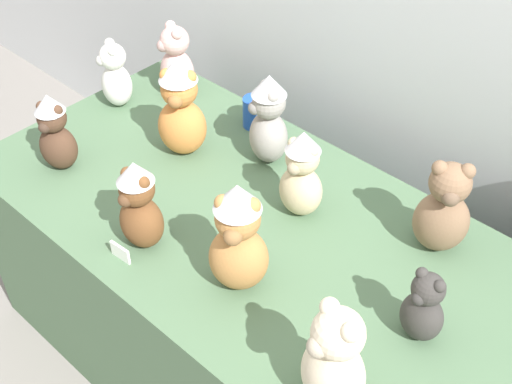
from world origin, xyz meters
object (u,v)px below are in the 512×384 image
(teddy_bear_cocoa, at_px, (55,133))
(teddy_bear_charcoal, at_px, (423,308))
(display_table, at_px, (256,303))
(teddy_bear_chestnut, at_px, (139,206))
(teddy_bear_sand, at_px, (301,175))
(teddy_bear_ash, at_px, (268,120))
(teddy_bear_blush, at_px, (176,63))
(teddy_bear_ginger, at_px, (181,108))
(teddy_bear_snow, at_px, (115,76))
(teddy_bear_mocha, at_px, (444,210))
(teddy_bear_caramel, at_px, (238,239))
(teddy_bear_cream, at_px, (334,361))
(party_cup_blue, at_px, (254,112))

(teddy_bear_cocoa, xyz_separation_m, teddy_bear_charcoal, (1.21, 0.21, -0.03))
(display_table, height_order, teddy_bear_chestnut, teddy_bear_chestnut)
(teddy_bear_sand, bearing_deg, teddy_bear_ash, 146.21)
(teddy_bear_cocoa, bearing_deg, teddy_bear_sand, 6.84)
(teddy_bear_chestnut, bearing_deg, teddy_bear_sand, 55.94)
(teddy_bear_blush, distance_m, teddy_bear_ginger, 0.36)
(teddy_bear_charcoal, relative_size, teddy_bear_snow, 0.88)
(teddy_bear_ash, bearing_deg, teddy_bear_cocoa, -104.84)
(teddy_bear_cocoa, distance_m, teddy_bear_snow, 0.39)
(teddy_bear_cocoa, distance_m, teddy_bear_mocha, 1.20)
(teddy_bear_caramel, height_order, teddy_bear_charcoal, teddy_bear_caramel)
(teddy_bear_ash, height_order, teddy_bear_snow, teddy_bear_ash)
(teddy_bear_cream, distance_m, teddy_bear_ash, 0.90)
(teddy_bear_cocoa, relative_size, teddy_bear_caramel, 0.78)
(display_table, bearing_deg, party_cup_blue, 133.50)
(teddy_bear_cocoa, distance_m, teddy_bear_caramel, 0.77)
(teddy_bear_blush, xyz_separation_m, teddy_bear_sand, (0.75, -0.19, 0.01))
(display_table, relative_size, teddy_bear_sand, 6.19)
(teddy_bear_blush, height_order, teddy_bear_ginger, teddy_bear_ginger)
(teddy_bear_sand, height_order, teddy_bear_ash, teddy_bear_ash)
(display_table, bearing_deg, teddy_bear_blush, 155.25)
(teddy_bear_chestnut, bearing_deg, teddy_bear_cocoa, 171.10)
(teddy_bear_chestnut, height_order, party_cup_blue, teddy_bear_chestnut)
(teddy_bear_cream, relative_size, teddy_bear_chestnut, 1.06)
(teddy_bear_charcoal, bearing_deg, teddy_bear_cocoa, -163.28)
(teddy_bear_blush, distance_m, teddy_bear_cocoa, 0.55)
(teddy_bear_cream, bearing_deg, teddy_bear_caramel, -178.62)
(teddy_bear_ginger, height_order, teddy_bear_chestnut, teddy_bear_ginger)
(teddy_bear_caramel, xyz_separation_m, teddy_bear_chestnut, (-0.31, -0.07, -0.03))
(teddy_bear_snow, height_order, teddy_bear_mocha, teddy_bear_mocha)
(teddy_bear_charcoal, height_order, teddy_bear_mocha, teddy_bear_mocha)
(teddy_bear_caramel, relative_size, teddy_bear_charcoal, 1.60)
(display_table, relative_size, teddy_bear_ash, 5.75)
(teddy_bear_charcoal, xyz_separation_m, teddy_bear_ginger, (-0.98, 0.11, 0.07))
(display_table, relative_size, teddy_bear_cream, 5.86)
(teddy_bear_sand, bearing_deg, teddy_bear_caramel, -85.23)
(teddy_bear_cream, height_order, teddy_bear_mocha, teddy_bear_cream)
(teddy_bear_blush, bearing_deg, display_table, -3.35)
(teddy_bear_caramel, bearing_deg, teddy_bear_snow, 126.38)
(teddy_bear_chestnut, bearing_deg, display_table, 54.24)
(teddy_bear_caramel, height_order, teddy_bear_ash, teddy_bear_caramel)
(teddy_bear_blush, relative_size, party_cup_blue, 2.53)
(teddy_bear_snow, height_order, party_cup_blue, teddy_bear_snow)
(teddy_bear_ash, height_order, party_cup_blue, teddy_bear_ash)
(display_table, relative_size, teddy_bear_snow, 7.36)
(teddy_bear_charcoal, relative_size, teddy_bear_ginger, 0.62)
(teddy_bear_charcoal, height_order, teddy_bear_ginger, teddy_bear_ginger)
(teddy_bear_cocoa, xyz_separation_m, teddy_bear_snow, (-0.15, 0.36, -0.02))
(teddy_bear_caramel, bearing_deg, teddy_bear_chestnut, 159.55)
(teddy_bear_cream, xyz_separation_m, teddy_bear_snow, (-1.32, 0.44, -0.03))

